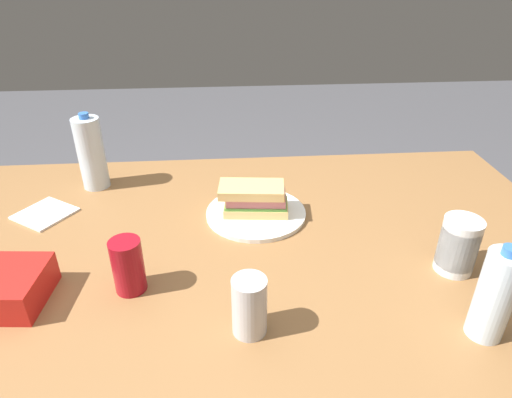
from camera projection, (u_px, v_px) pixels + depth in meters
The scene contains 9 objects.
dining_table at pixel (215, 277), 1.10m from camera, with size 1.83×1.07×0.73m.
paper_plate at pixel (256, 213), 1.21m from camera, with size 0.27×0.27×0.01m, color white.
sandwich at pixel (255, 198), 1.19m from camera, with size 0.19×0.11×0.08m.
soda_can_red at pixel (128, 266), 0.93m from camera, with size 0.07×0.07×0.12m, color maroon.
water_bottle_tall at pixel (91, 153), 1.31m from camera, with size 0.08×0.08×0.23m.
plastic_cup_stack at pixel (458, 245), 0.98m from camera, with size 0.08×0.08×0.13m.
water_bottle_spare at pixel (495, 295), 0.80m from camera, with size 0.07×0.07×0.20m.
soda_can_silver at pixel (249, 306), 0.83m from camera, with size 0.07×0.07×0.12m, color silver.
paper_napkin at pixel (45, 214), 1.22m from camera, with size 0.13×0.13×0.01m, color white.
Camera 1 is at (-0.03, 0.87, 1.37)m, focal length 31.41 mm.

